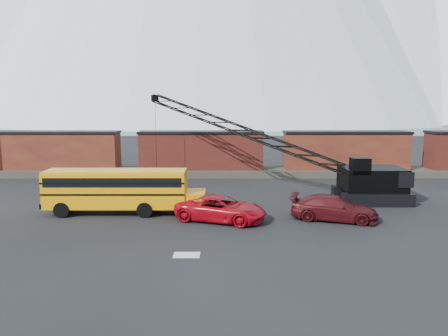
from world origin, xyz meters
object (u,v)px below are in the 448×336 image
object	(u,v)px
maroon_suv	(334,208)
crawler_crane	(245,132)
school_bus	(121,189)
red_pickup	(221,209)

from	to	relation	value
maroon_suv	crawler_crane	bearing A→B (deg)	45.20
maroon_suv	crawler_crane	size ratio (longest dim) A/B	0.26
school_bus	red_pickup	bearing A→B (deg)	-15.50
school_bus	crawler_crane	world-z (taller)	crawler_crane
red_pickup	crawler_crane	size ratio (longest dim) A/B	0.28
maroon_suv	crawler_crane	distance (m)	12.49
school_bus	maroon_suv	xyz separation A→B (m)	(14.91, -1.83, -0.95)
school_bus	red_pickup	xyz separation A→B (m)	(7.20, -2.00, -0.94)
red_pickup	crawler_crane	distance (m)	11.51
school_bus	crawler_crane	xyz separation A→B (m)	(9.31, 8.38, 3.57)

